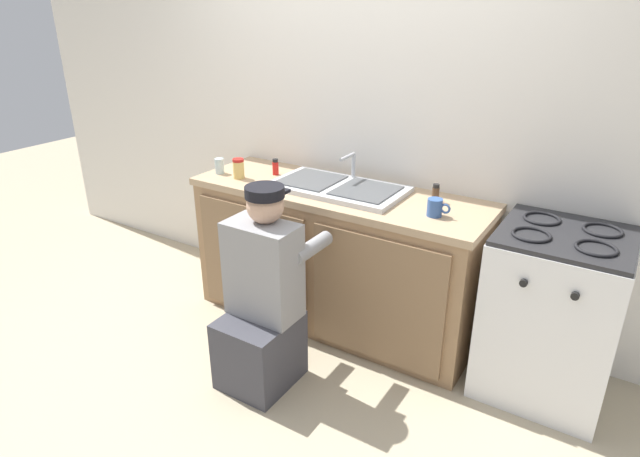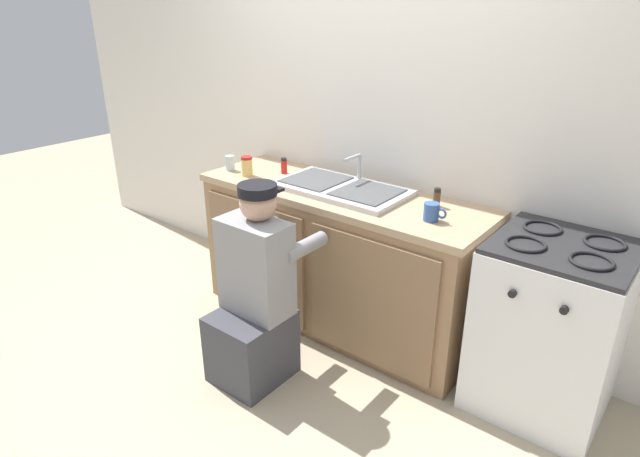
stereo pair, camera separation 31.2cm
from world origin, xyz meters
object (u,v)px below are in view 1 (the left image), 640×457
Objects in this scene: spice_bottle_pepper at (436,193)px; plumber_person at (262,305)px; water_glass at (220,166)px; coffee_mug at (435,207)px; sink_double_basin at (338,187)px; stove_range at (551,314)px; spice_bottle_red at (275,167)px; condiment_jar at (239,168)px.

plumber_person is at bearing -125.16° from spice_bottle_pepper.
water_glass reaches higher than coffee_mug.
sink_double_basin is 1.36m from stove_range.
spice_bottle_pepper is 1.42m from water_glass.
plumber_person reaches higher than spice_bottle_red.
water_glass is at bearing -176.65° from stove_range.
water_glass reaches higher than stove_range.
spice_bottle_red is (0.15, 0.19, -0.01)m from condiment_jar.
sink_double_basin reaches higher than condiment_jar.
spice_bottle_pepper is 1.07m from spice_bottle_red.
water_glass is (-1.39, -0.24, -0.00)m from spice_bottle_pepper.
coffee_mug is (0.67, 0.64, 0.48)m from plumber_person.
water_glass is 0.95× the size of spice_bottle_red.
spice_bottle_pepper is 1.00× the size of spice_bottle_red.
sink_double_basin is 0.87× the size of stove_range.
sink_double_basin is 6.25× the size of condiment_jar.
plumber_person is 0.99m from condiment_jar.
plumber_person is at bearing -92.23° from sink_double_basin.
spice_bottle_red is (-0.50, 0.05, 0.03)m from sink_double_basin.
sink_double_basin is 8.00× the size of water_glass.
coffee_mug is at bearing -7.78° from sink_double_basin.
water_glass is at bearing -170.13° from spice_bottle_pepper.
sink_double_basin is 0.72× the size of plumber_person.
condiment_jar is at bearing -4.30° from water_glass.
spice_bottle_pepper is (-0.72, 0.12, 0.49)m from stove_range.
water_glass is (-2.11, -0.12, 0.49)m from stove_range.
plumber_person is at bearing -136.38° from coffee_mug.
plumber_person is 1.03m from spice_bottle_red.
spice_bottle_red is (-1.07, -0.07, 0.00)m from spice_bottle_pepper.
spice_bottle_pepper is at bearing 9.87° from water_glass.
coffee_mug is at bearing 1.46° from water_glass.
spice_bottle_pepper is 1.05× the size of water_glass.
water_glass is at bearing 175.70° from condiment_jar.
sink_double_basin is 0.67m from condiment_jar.
spice_bottle_pepper reaches higher than water_glass.
plumber_person reaches higher than sink_double_basin.
sink_double_basin is at bearing 8.65° from water_glass.
sink_double_basin reaches higher than spice_bottle_red.
condiment_jar is (-1.94, -0.14, 0.50)m from stove_range.
plumber_person is (-0.03, -0.73, -0.45)m from sink_double_basin.
condiment_jar is at bearing -168.17° from spice_bottle_pepper.
coffee_mug is (1.15, -0.14, -0.00)m from spice_bottle_red.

